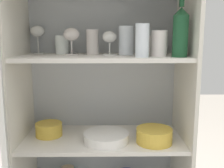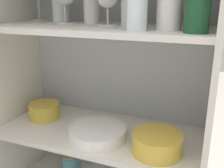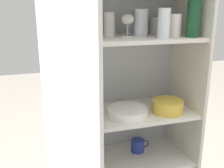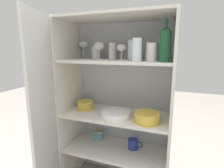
{
  "view_description": "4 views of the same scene",
  "coord_description": "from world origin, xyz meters",
  "px_view_note": "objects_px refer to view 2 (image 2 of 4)",
  "views": [
    {
      "loc": [
        0.03,
        -1.12,
        1.17
      ],
      "look_at": [
        0.05,
        0.21,
        0.93
      ],
      "focal_mm": 42.0,
      "sensor_mm": 36.0,
      "label": 1
    },
    {
      "loc": [
        0.41,
        -0.71,
        1.16
      ],
      "look_at": [
        0.04,
        0.22,
        0.84
      ],
      "focal_mm": 42.0,
      "sensor_mm": 36.0,
      "label": 2
    },
    {
      "loc": [
        -0.46,
        -1.14,
        1.23
      ],
      "look_at": [
        -0.04,
        0.22,
        0.81
      ],
      "focal_mm": 42.0,
      "sensor_mm": 36.0,
      "label": 3
    },
    {
      "loc": [
        0.43,
        -1.06,
        1.15
      ],
      "look_at": [
        -0.04,
        0.2,
        0.88
      ],
      "focal_mm": 28.0,
      "sensor_mm": 36.0,
      "label": 4
    }
  ],
  "objects_px": {
    "plate_stack_white": "(97,133)",
    "serving_bowl_small": "(44,110)",
    "storage_jar": "(70,162)",
    "mixing_bowl_large": "(157,142)"
  },
  "relations": [
    {
      "from": "plate_stack_white",
      "to": "serving_bowl_small",
      "type": "height_order",
      "value": "serving_bowl_small"
    },
    {
      "from": "serving_bowl_small",
      "to": "plate_stack_white",
      "type": "bearing_deg",
      "value": -14.95
    },
    {
      "from": "storage_jar",
      "to": "mixing_bowl_large",
      "type": "bearing_deg",
      "value": -19.89
    },
    {
      "from": "plate_stack_white",
      "to": "storage_jar",
      "type": "xyz_separation_m",
      "value": [
        -0.22,
        0.15,
        -0.29
      ]
    },
    {
      "from": "mixing_bowl_large",
      "to": "storage_jar",
      "type": "distance_m",
      "value": 0.58
    },
    {
      "from": "plate_stack_white",
      "to": "mixing_bowl_large",
      "type": "bearing_deg",
      "value": -4.01
    },
    {
      "from": "plate_stack_white",
      "to": "storage_jar",
      "type": "relative_size",
      "value": 2.53
    },
    {
      "from": "plate_stack_white",
      "to": "serving_bowl_small",
      "type": "distance_m",
      "value": 0.32
    },
    {
      "from": "mixing_bowl_large",
      "to": "storage_jar",
      "type": "xyz_separation_m",
      "value": [
        -0.46,
        0.17,
        -0.3
      ]
    },
    {
      "from": "plate_stack_white",
      "to": "mixing_bowl_large",
      "type": "xyz_separation_m",
      "value": [
        0.24,
        -0.02,
        0.02
      ]
    }
  ]
}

